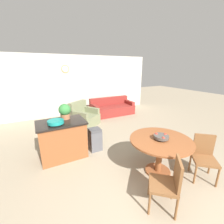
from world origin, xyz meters
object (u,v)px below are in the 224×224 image
at_px(dining_chair_near_right, 204,155).
at_px(trash_bin, 95,139).
at_px(teal_bowl, 56,122).
at_px(couch, 112,109).
at_px(dining_chair_near_left, 168,182).
at_px(armchair, 84,117).
at_px(kitchen_island, 63,139).
at_px(dining_table, 160,147).
at_px(fruit_bowl, 161,137).
at_px(potted_plant, 65,111).

distance_m(dining_chair_near_right, trash_bin, 2.53).
bearing_deg(teal_bowl, couch, 43.09).
distance_m(dining_chair_near_left, couch, 5.06).
distance_m(couch, armchair, 1.73).
relative_size(kitchen_island, teal_bowl, 3.12).
bearing_deg(armchair, trash_bin, -132.44).
distance_m(dining_table, couch, 4.26).
distance_m(fruit_bowl, potted_plant, 2.34).
xyz_separation_m(couch, armchair, (-1.60, -0.68, 0.03)).
bearing_deg(kitchen_island, dining_table, -43.40).
xyz_separation_m(teal_bowl, potted_plant, (0.27, 0.30, 0.14)).
height_order(dining_chair_near_left, kitchen_island, kitchen_island).
bearing_deg(dining_chair_near_left, dining_chair_near_right, -40.10).
xyz_separation_m(teal_bowl, trash_bin, (0.95, 0.05, -0.68)).
height_order(dining_table, potted_plant, potted_plant).
bearing_deg(teal_bowl, kitchen_island, 46.67).
height_order(trash_bin, armchair, armchair).
bearing_deg(dining_chair_near_left, trash_bin, 50.04).
bearing_deg(potted_plant, fruit_bowl, -48.76).
bearing_deg(dining_chair_near_right, dining_table, 4.90).
relative_size(dining_table, armchair, 1.05).
bearing_deg(dining_chair_near_right, trash_bin, -11.14).
bearing_deg(armchair, kitchen_island, -154.65).
relative_size(dining_table, couch, 0.63).
bearing_deg(potted_plant, dining_table, -48.79).
relative_size(trash_bin, couch, 0.31).
bearing_deg(trash_bin, armchair, 80.89).
height_order(dining_chair_near_right, fruit_bowl, dining_chair_near_right).
relative_size(dining_chair_near_left, potted_plant, 2.32).
xyz_separation_m(kitchen_island, trash_bin, (0.82, -0.09, -0.16)).
distance_m(dining_chair_near_right, couch, 4.64).
relative_size(fruit_bowl, potted_plant, 0.77).
bearing_deg(trash_bin, potted_plant, 159.42).
bearing_deg(kitchen_island, teal_bowl, -133.33).
xyz_separation_m(dining_table, armchair, (-0.54, 3.44, -0.30)).
bearing_deg(armchair, dining_chair_near_right, -105.97).
relative_size(dining_table, trash_bin, 2.05).
height_order(fruit_bowl, trash_bin, fruit_bowl).
distance_m(kitchen_island, trash_bin, 0.84).
height_order(fruit_bowl, teal_bowl, teal_bowl).
distance_m(dining_chair_near_left, dining_chair_near_right, 1.22).
height_order(dining_chair_near_right, teal_bowl, teal_bowl).
distance_m(dining_chair_near_left, kitchen_island, 2.55).
bearing_deg(potted_plant, teal_bowl, -132.00).
xyz_separation_m(dining_table, fruit_bowl, (0.00, 0.00, 0.24)).
relative_size(teal_bowl, couch, 0.18).
height_order(potted_plant, couch, potted_plant).
bearing_deg(dining_table, couch, 75.59).
height_order(dining_chair_near_left, teal_bowl, teal_bowl).
xyz_separation_m(dining_table, kitchen_island, (-1.67, 1.58, -0.13)).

